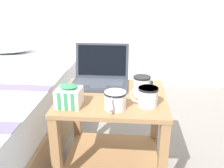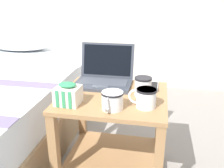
# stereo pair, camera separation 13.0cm
# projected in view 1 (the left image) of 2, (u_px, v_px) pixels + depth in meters

# --- Properties ---
(bedside_table) EXTENTS (0.58, 0.53, 0.54)m
(bedside_table) POSITION_uv_depth(u_px,v_px,m) (113.00, 126.00, 1.43)
(bedside_table) COLOR #997047
(bedside_table) RESTS_ON ground_plane
(laptop) EXTENTS (0.34, 0.27, 0.23)m
(laptop) POSITION_uv_depth(u_px,v_px,m) (100.00, 76.00, 1.52)
(laptop) COLOR #333842
(laptop) RESTS_ON bedside_table
(mug_front_left) EXTENTS (0.11, 0.14, 0.09)m
(mug_front_left) POSITION_uv_depth(u_px,v_px,m) (115.00, 100.00, 1.19)
(mug_front_left) COLOR white
(mug_front_left) RESTS_ON bedside_table
(mug_front_right) EXTENTS (0.14, 0.10, 0.10)m
(mug_front_right) POSITION_uv_depth(u_px,v_px,m) (147.00, 96.00, 1.22)
(mug_front_right) COLOR white
(mug_front_right) RESTS_ON bedside_table
(mug_mid_center) EXTENTS (0.09, 0.13, 0.10)m
(mug_mid_center) POSITION_uv_depth(u_px,v_px,m) (141.00, 84.00, 1.36)
(mug_mid_center) COLOR white
(mug_mid_center) RESTS_ON bedside_table
(snack_bag) EXTENTS (0.12, 0.12, 0.11)m
(snack_bag) POSITION_uv_depth(u_px,v_px,m) (69.00, 96.00, 1.22)
(snack_bag) COLOR silver
(snack_bag) RESTS_ON bedside_table
(cell_phone) EXTENTS (0.08, 0.15, 0.01)m
(cell_phone) POSITION_uv_depth(u_px,v_px,m) (148.00, 85.00, 1.50)
(cell_phone) COLOR #B7BABC
(cell_phone) RESTS_ON bedside_table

